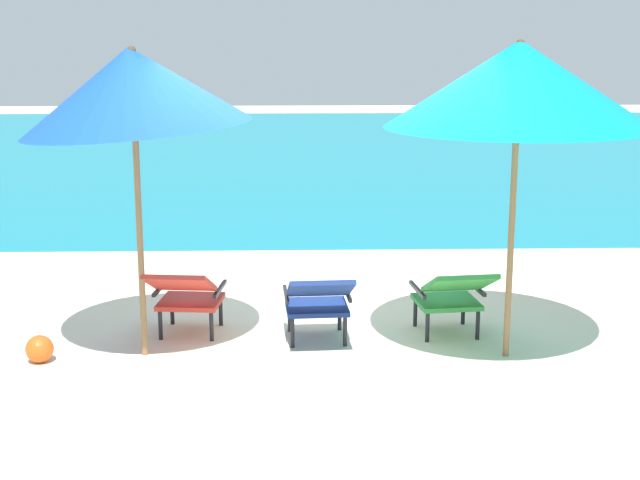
{
  "coord_description": "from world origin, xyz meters",
  "views": [
    {
      "loc": [
        -0.23,
        -7.57,
        2.6
      ],
      "look_at": [
        0.0,
        0.41,
        0.75
      ],
      "focal_mm": 51.72,
      "sensor_mm": 36.0,
      "label": 1
    }
  ],
  "objects": [
    {
      "name": "beach_umbrella_right",
      "position": [
        1.48,
        -0.55,
        2.18
      ],
      "size": [
        2.56,
        2.56,
        2.51
      ],
      "color": "olive",
      "rests_on": "ground_plane"
    },
    {
      "name": "ground_plane",
      "position": [
        0.0,
        4.0,
        0.0
      ],
      "size": [
        40.0,
        40.0,
        0.0
      ],
      "primitive_type": "plane",
      "color": "beige"
    },
    {
      "name": "lounge_chair_right",
      "position": [
        1.1,
        -0.14,
        0.4
      ],
      "size": [
        0.63,
        0.93,
        0.68
      ],
      "color": "#338E3D",
      "rests_on": "ground_plane"
    },
    {
      "name": "lounge_chair_center",
      "position": [
        -0.03,
        -0.26,
        0.4
      ],
      "size": [
        0.59,
        0.9,
        0.68
      ],
      "color": "navy",
      "rests_on": "ground_plane"
    },
    {
      "name": "lounge_chair_left",
      "position": [
        -1.15,
        -0.06,
        0.4
      ],
      "size": [
        0.63,
        0.93,
        0.68
      ],
      "color": "red",
      "rests_on": "ground_plane"
    },
    {
      "name": "beach_ball",
      "position": [
        -2.26,
        -0.6,
        0.11
      ],
      "size": [
        0.22,
        0.22,
        0.22
      ],
      "primitive_type": "sphere",
      "color": "#EA5619",
      "rests_on": "ground_plane"
    },
    {
      "name": "ocean_band",
      "position": [
        0.0,
        12.12,
        0.0
      ],
      "size": [
        40.0,
        18.0,
        0.01
      ],
      "primitive_type": "cube",
      "color": "teal",
      "rests_on": "ground_plane"
    },
    {
      "name": "beach_umbrella_left",
      "position": [
        -1.45,
        -0.45,
        2.15
      ],
      "size": [
        1.9,
        1.86,
        2.53
      ],
      "color": "olive",
      "rests_on": "ground_plane"
    }
  ]
}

